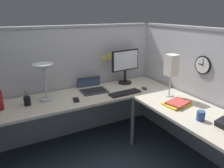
% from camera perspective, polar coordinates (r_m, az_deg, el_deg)
% --- Properties ---
extents(ground_plane, '(6.80, 6.80, 0.00)m').
position_cam_1_polar(ground_plane, '(2.94, 4.32, -17.96)').
color(ground_plane, '#2D3842').
extents(cubicle_wall_back, '(2.57, 0.12, 1.58)m').
position_cam_1_polar(cubicle_wall_back, '(3.14, -9.59, 0.64)').
color(cubicle_wall_back, '#B2B2B7').
rests_on(cubicle_wall_back, ground).
extents(cubicle_wall_right, '(0.12, 2.37, 1.58)m').
position_cam_1_polar(cubicle_wall_right, '(2.92, 22.19, -1.92)').
color(cubicle_wall_right, '#B2B2B7').
rests_on(cubicle_wall_right, ground).
extents(desk, '(2.35, 2.15, 0.73)m').
position_cam_1_polar(desk, '(2.51, 2.42, -7.88)').
color(desk, beige).
rests_on(desk, ground).
extents(monitor, '(0.46, 0.20, 0.50)m').
position_cam_1_polar(monitor, '(3.16, 3.55, 5.31)').
color(monitor, black).
rests_on(monitor, desk).
extents(laptop, '(0.36, 0.40, 0.22)m').
position_cam_1_polar(laptop, '(2.97, -5.39, -0.99)').
color(laptop, '#38383D').
rests_on(laptop, desk).
extents(keyboard, '(0.44, 0.16, 0.02)m').
position_cam_1_polar(keyboard, '(2.82, 3.45, -2.38)').
color(keyboard, black).
rests_on(keyboard, desk).
extents(computer_mouse, '(0.06, 0.10, 0.03)m').
position_cam_1_polar(computer_mouse, '(3.00, 8.60, -1.07)').
color(computer_mouse, '#38383D').
rests_on(computer_mouse, desk).
extents(desk_lamp_dome, '(0.24, 0.24, 0.44)m').
position_cam_1_polar(desk_lamp_dome, '(2.64, -17.64, 3.39)').
color(desk_lamp_dome, '#B7BABF').
rests_on(desk_lamp_dome, desk).
extents(pen_cup, '(0.08, 0.08, 0.18)m').
position_cam_1_polar(pen_cup, '(2.65, -21.53, -4.15)').
color(pen_cup, black).
rests_on(pen_cup, desk).
extents(cell_phone, '(0.10, 0.16, 0.01)m').
position_cam_1_polar(cell_phone, '(2.65, -9.53, -4.16)').
color(cell_phone, black).
rests_on(cell_phone, desk).
extents(book_stack, '(0.31, 0.25, 0.04)m').
position_cam_1_polar(book_stack, '(2.58, 16.82, -4.94)').
color(book_stack, yellow).
rests_on(book_stack, desk).
extents(desk_lamp_paper, '(0.13, 0.13, 0.53)m').
position_cam_1_polar(desk_lamp_paper, '(2.73, 15.47, 4.52)').
color(desk_lamp_paper, '#B7BABF').
rests_on(desk_lamp_paper, desk).
extents(coffee_mug, '(0.08, 0.08, 0.10)m').
position_cam_1_polar(coffee_mug, '(2.31, 22.45, -7.79)').
color(coffee_mug, '#2D4C8C').
rests_on(coffee_mug, desk).
extents(wall_clock, '(0.04, 0.22, 0.22)m').
position_cam_1_polar(wall_clock, '(2.76, 22.96, 4.63)').
color(wall_clock, black).
extents(pinned_note_leftmost, '(0.07, 0.00, 0.06)m').
position_cam_1_polar(pinned_note_leftmost, '(3.17, -2.19, 6.84)').
color(pinned_note_leftmost, '#EAD84C').
extents(pinned_note_middle, '(0.10, 0.00, 0.06)m').
position_cam_1_polar(pinned_note_middle, '(2.89, -19.70, 4.68)').
color(pinned_note_middle, '#8CCC99').
extents(pinned_note_rightmost, '(0.10, 0.00, 0.10)m').
position_cam_1_polar(pinned_note_rightmost, '(3.22, -0.38, 7.32)').
color(pinned_note_rightmost, '#EAD84C').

